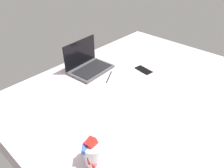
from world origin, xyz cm
name	(u,v)px	position (x,y,z in cm)	size (l,w,h in cm)	color
bed_mattress	(140,97)	(0.00, 0.00, 9.00)	(180.00, 140.00, 18.00)	silver
laptop	(88,65)	(-8.40, 46.63, 22.41)	(34.59, 25.34, 23.00)	#4C4C51
snack_cup	(93,153)	(-65.12, -19.71, 24.04)	(10.25, 9.68, 14.23)	silver
cell_phone	(144,70)	(20.98, 12.48, 18.40)	(6.80, 14.00, 0.80)	black
charger_cable	(109,77)	(-5.56, 26.03, 18.30)	(17.00, 0.60, 0.60)	black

